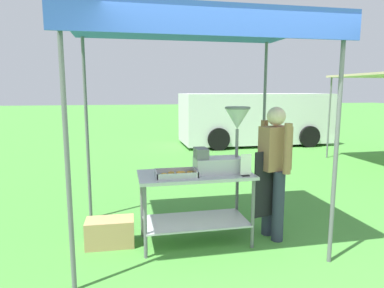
{
  "coord_description": "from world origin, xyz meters",
  "views": [
    {
      "loc": [
        -1.12,
        -2.7,
        1.8
      ],
      "look_at": [
        -0.3,
        1.27,
        1.16
      ],
      "focal_mm": 31.93,
      "sensor_mm": 36.0,
      "label": 1
    }
  ],
  "objects_px": {
    "donut_tray": "(177,175)",
    "van_white": "(254,118)",
    "vendor": "(274,166)",
    "supply_crate": "(110,232)",
    "stall_canopy": "(194,33)",
    "donut_cart": "(195,192)",
    "menu_sign": "(246,167)",
    "donut_fryer": "(225,146)"
  },
  "relations": [
    {
      "from": "menu_sign",
      "to": "vendor",
      "type": "bearing_deg",
      "value": 23.06
    },
    {
      "from": "donut_fryer",
      "to": "supply_crate",
      "type": "relative_size",
      "value": 1.37
    },
    {
      "from": "donut_cart",
      "to": "van_white",
      "type": "distance_m",
      "value": 7.86
    },
    {
      "from": "vendor",
      "to": "supply_crate",
      "type": "distance_m",
      "value": 2.09
    },
    {
      "from": "menu_sign",
      "to": "supply_crate",
      "type": "xyz_separation_m",
      "value": [
        -1.52,
        0.36,
        -0.79
      ]
    },
    {
      "from": "donut_tray",
      "to": "donut_cart",
      "type": "bearing_deg",
      "value": 24.22
    },
    {
      "from": "donut_fryer",
      "to": "menu_sign",
      "type": "relative_size",
      "value": 3.06
    },
    {
      "from": "donut_fryer",
      "to": "donut_cart",
      "type": "bearing_deg",
      "value": 176.42
    },
    {
      "from": "donut_tray",
      "to": "donut_fryer",
      "type": "bearing_deg",
      "value": 8.42
    },
    {
      "from": "donut_tray",
      "to": "van_white",
      "type": "height_order",
      "value": "van_white"
    },
    {
      "from": "donut_cart",
      "to": "vendor",
      "type": "distance_m",
      "value": 0.99
    },
    {
      "from": "donut_fryer",
      "to": "van_white",
      "type": "height_order",
      "value": "van_white"
    },
    {
      "from": "van_white",
      "to": "donut_fryer",
      "type": "bearing_deg",
      "value": -114.6
    },
    {
      "from": "donut_fryer",
      "to": "supply_crate",
      "type": "xyz_separation_m",
      "value": [
        -1.34,
        0.14,
        -1.0
      ]
    },
    {
      "from": "donut_tray",
      "to": "van_white",
      "type": "bearing_deg",
      "value": 61.9
    },
    {
      "from": "menu_sign",
      "to": "van_white",
      "type": "xyz_separation_m",
      "value": [
        3.03,
        7.24,
        -0.08
      ]
    },
    {
      "from": "donut_cart",
      "to": "donut_fryer",
      "type": "xyz_separation_m",
      "value": [
        0.34,
        -0.02,
        0.54
      ]
    },
    {
      "from": "menu_sign",
      "to": "vendor",
      "type": "distance_m",
      "value": 0.47
    },
    {
      "from": "donut_fryer",
      "to": "vendor",
      "type": "height_order",
      "value": "donut_fryer"
    },
    {
      "from": "stall_canopy",
      "to": "supply_crate",
      "type": "distance_m",
      "value": 2.48
    },
    {
      "from": "donut_cart",
      "to": "donut_tray",
      "type": "height_order",
      "value": "donut_tray"
    },
    {
      "from": "donut_cart",
      "to": "donut_fryer",
      "type": "relative_size",
      "value": 1.72
    },
    {
      "from": "donut_cart",
      "to": "menu_sign",
      "type": "height_order",
      "value": "menu_sign"
    },
    {
      "from": "donut_fryer",
      "to": "supply_crate",
      "type": "bearing_deg",
      "value": 174.07
    },
    {
      "from": "donut_cart",
      "to": "van_white",
      "type": "relative_size",
      "value": 0.27
    },
    {
      "from": "donut_cart",
      "to": "donut_tray",
      "type": "xyz_separation_m",
      "value": [
        -0.24,
        -0.11,
        0.25
      ]
    },
    {
      "from": "donut_fryer",
      "to": "van_white",
      "type": "xyz_separation_m",
      "value": [
        3.21,
        7.02,
        -0.28
      ]
    },
    {
      "from": "menu_sign",
      "to": "supply_crate",
      "type": "height_order",
      "value": "menu_sign"
    },
    {
      "from": "vendor",
      "to": "menu_sign",
      "type": "bearing_deg",
      "value": -156.94
    },
    {
      "from": "donut_cart",
      "to": "vendor",
      "type": "height_order",
      "value": "vendor"
    },
    {
      "from": "donut_fryer",
      "to": "menu_sign",
      "type": "xyz_separation_m",
      "value": [
        0.18,
        -0.22,
        -0.21
      ]
    },
    {
      "from": "donut_fryer",
      "to": "stall_canopy",
      "type": "bearing_deg",
      "value": 160.54
    },
    {
      "from": "stall_canopy",
      "to": "supply_crate",
      "type": "bearing_deg",
      "value": 178.95
    },
    {
      "from": "vendor",
      "to": "van_white",
      "type": "distance_m",
      "value": 7.52
    },
    {
      "from": "vendor",
      "to": "van_white",
      "type": "relative_size",
      "value": 0.33
    },
    {
      "from": "donut_fryer",
      "to": "vendor",
      "type": "relative_size",
      "value": 0.48
    },
    {
      "from": "donut_tray",
      "to": "van_white",
      "type": "xyz_separation_m",
      "value": [
        3.8,
        7.11,
        0.01
      ]
    },
    {
      "from": "stall_canopy",
      "to": "donut_tray",
      "type": "height_order",
      "value": "stall_canopy"
    },
    {
      "from": "donut_cart",
      "to": "supply_crate",
      "type": "height_order",
      "value": "donut_cart"
    },
    {
      "from": "donut_cart",
      "to": "donut_fryer",
      "type": "bearing_deg",
      "value": -3.58
    },
    {
      "from": "vendor",
      "to": "supply_crate",
      "type": "height_order",
      "value": "vendor"
    },
    {
      "from": "menu_sign",
      "to": "donut_cart",
      "type": "bearing_deg",
      "value": 155.6
    }
  ]
}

